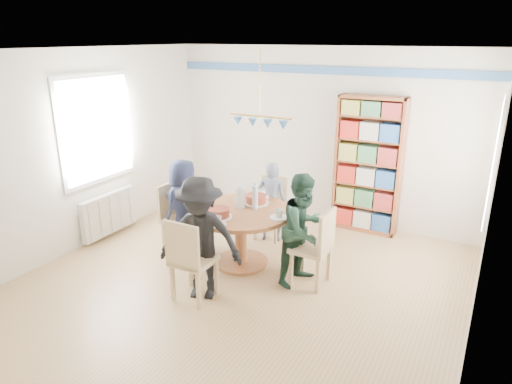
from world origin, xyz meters
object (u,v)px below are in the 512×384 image
Objects in this scene: chair_near at (189,257)px; chair_right at (317,244)px; bookshelf at (368,167)px; dining_table at (241,224)px; person_far at (271,202)px; radiator at (109,213)px; chair_far at (272,204)px; chair_left at (176,214)px; person_near at (200,239)px; person_left at (184,206)px; person_right at (304,229)px.

chair_right is at bearing 42.49° from chair_near.
bookshelf is at bearing 89.15° from chair_right.
dining_table is 1.11× the size of person_far.
radiator is 2.18m from dining_table.
bookshelf is at bearing 60.04° from dining_table.
bookshelf is (1.14, 0.90, 0.50)m from chair_far.
bookshelf reaches higher than chair_left.
person_far is (-1.05, 0.89, 0.06)m from chair_right.
dining_table is 0.90m from person_near.
person_left is 0.64× the size of bookshelf.
person_right reaches higher than dining_table.
person_right is at bearing 115.91° from person_far.
radiator is at bearing 141.81° from person_near.
chair_near is 0.48× the size of bookshelf.
bookshelf is at bearing 49.23° from person_near.
chair_far is 1.54m from bookshelf.
chair_near is at bearing 152.97° from person_right.
chair_right is at bearing 0.08° from chair_left.
bookshelf reaches higher than person_far.
person_left reaches higher than person_far.
radiator is 1.02× the size of chair_near.
chair_far is (2.11, 1.14, 0.15)m from radiator.
bookshelf is (1.08, 1.88, 0.44)m from dining_table.
person_left is 0.92× the size of person_near.
chair_left is 0.95× the size of chair_near.
radiator is at bearing -147.86° from bookshelf.
radiator is 3.89m from bookshelf.
chair_left is 2.89m from bookshelf.
radiator is 2.30m from chair_near.
chair_left is at bearing -178.09° from dining_table.
chair_left is 2.08m from chair_right.
chair_left is 0.46× the size of bookshelf.
person_right is 0.96× the size of person_near.
radiator is 0.70× the size of person_near.
person_right is (3.04, 0.12, 0.33)m from radiator.
dining_table is at bearing 103.20° from person_right.
chair_left reaches higher than chair_far.
chair_right is 0.70× the size of person_right.
person_far is (0.87, 0.90, -0.07)m from person_left.
chair_near is (0.01, -2.02, 0.04)m from chair_far.
chair_near reaches higher than chair_far.
chair_far is at bearing 72.28° from person_near.
chair_left is 0.66× the size of person_near.
dining_table is 0.86m from person_far.
person_far is (0.00, 0.86, 0.03)m from dining_table.
person_right is 1.22m from person_near.
radiator is 1.05× the size of chair_right.
chair_left is (1.14, 0.12, 0.17)m from radiator.
dining_table is 1.02m from chair_left.
radiator is 0.76× the size of person_left.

